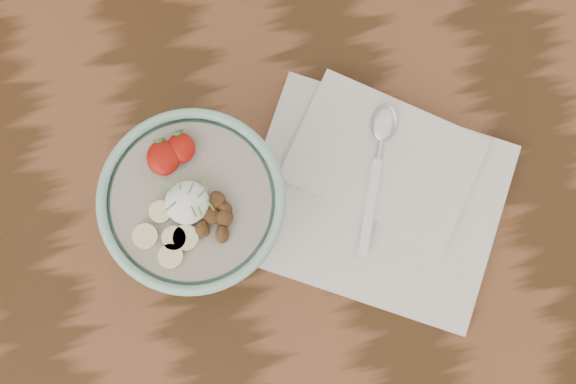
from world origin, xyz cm
name	(u,v)px	position (x,y,z in cm)	size (l,w,h in cm)	color
table	(346,141)	(0.00, 0.00, 65.70)	(160.00, 90.00, 75.00)	#37200D
breakfast_bowl	(195,206)	(-19.54, -6.50, 81.62)	(19.66, 19.66, 12.75)	#8BBBA9
napkin	(376,192)	(0.78, -8.75, 75.74)	(36.41, 34.63, 1.76)	silver
spoon	(381,144)	(2.45, -3.52, 77.15)	(9.06, 17.41, 0.95)	silver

